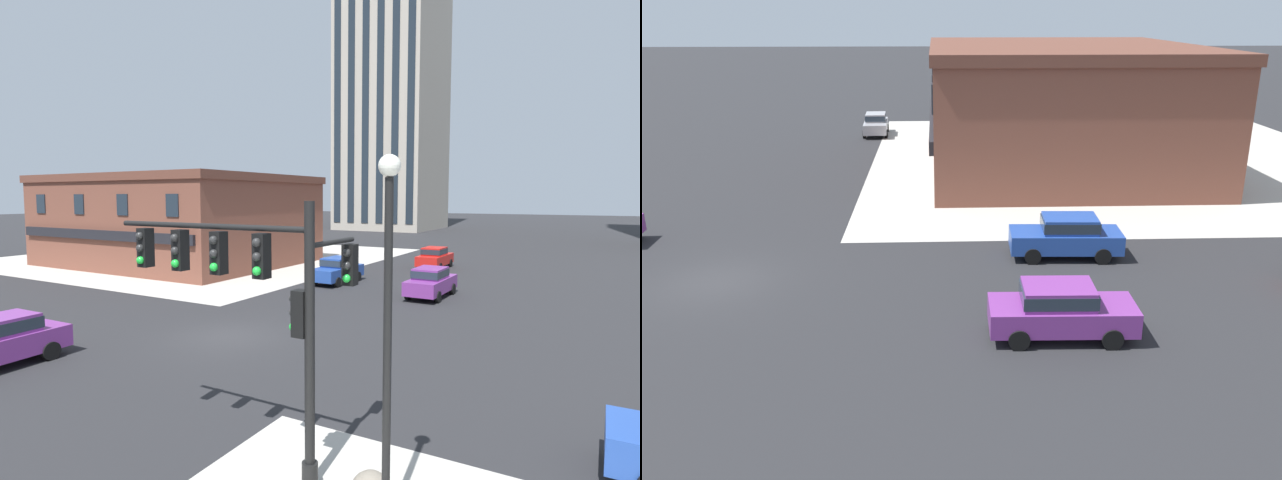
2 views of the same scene
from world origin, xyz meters
The scene contains 6 objects.
ground_plane centered at (0.00, 0.00, 0.00)m, with size 320.00×320.00×0.00m, color #262628.
sidewalk_far_corner centered at (-20.00, 20.00, 0.00)m, with size 32.00×32.00×0.02m, color #B7B2A8.
car_main_northbound_far centered at (4.68, 11.79, 0.92)m, with size 1.97×4.44×1.68m.
car_main_southbound_far centered at (-29.48, 3.39, 0.92)m, with size 4.46×2.01×1.68m.
car_cross_eastbound centered at (-2.06, 13.27, 0.92)m, with size 2.03×4.47×1.68m.
storefront_block_near_corner centered at (-18.73, 15.79, 3.71)m, with size 19.86×15.99×7.40m.
Camera 2 is at (22.35, 8.13, 9.39)m, focal length 36.74 mm.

